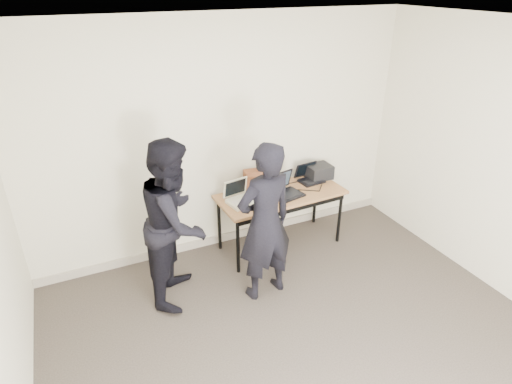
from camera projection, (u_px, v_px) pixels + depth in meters
room at (338, 237)px, 3.02m from camera, size 4.60×4.60×2.80m
desk at (281, 198)px, 5.04m from camera, size 1.53×0.71×0.72m
laptop_beige at (241, 198)px, 4.80m from camera, size 0.36×0.35×0.25m
laptop_center at (285, 190)px, 4.98m from camera, size 0.39×0.38×0.26m
laptop_right at (309, 177)px, 5.31m from camera, size 0.32×0.31×0.22m
leather_satchel at (259, 179)px, 5.07m from camera, size 0.38×0.23×0.25m
tissue at (262, 166)px, 5.02m from camera, size 0.14×0.11×0.08m
equipment_box at (319, 172)px, 5.36m from camera, size 0.30×0.25×0.17m
power_brick at (271, 202)px, 4.79m from camera, size 0.10×0.07×0.03m
cables at (285, 193)px, 5.02m from camera, size 1.15×0.41×0.01m
person_typist at (265, 223)px, 4.18m from camera, size 0.66×0.48×1.68m
person_observer at (175, 222)px, 4.18m from camera, size 0.96×1.04×1.71m
baseboard at (228, 236)px, 5.42m from camera, size 4.50×0.03×0.10m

